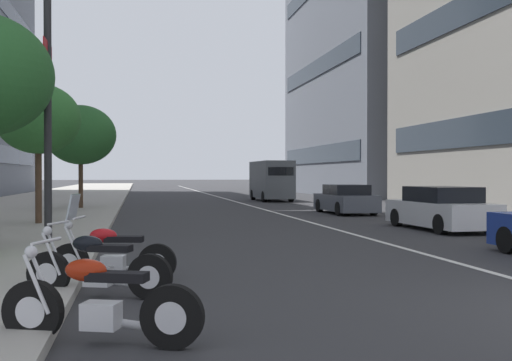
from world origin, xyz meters
TOP-DOWN VIEW (x-y plane):
  - sidewalk_right_plaza at (30.00, 11.84)m, footprint 160.00×9.10m
  - lane_centre_stripe at (35.00, 0.00)m, footprint 110.00×0.16m
  - motorcycle_under_tarp at (0.39, 6.80)m, footprint 0.95×2.13m
  - motorcycle_by_sign_pole at (2.92, 6.99)m, footprint 0.97×2.14m
  - motorcycle_far_end_row at (4.18, 6.85)m, footprint 0.71×2.10m
  - car_far_down_avenue at (11.80, -3.35)m, footprint 4.45×1.97m
  - car_mid_block_traffic at (20.04, -3.05)m, footprint 4.24×1.86m
  - delivery_van_ahead at (33.71, -2.61)m, footprint 5.45×2.10m
  - street_lamp_with_banners at (8.91, 8.28)m, footprint 1.26×2.05m
  - street_tree_far_plaza at (15.25, 9.74)m, footprint 2.83×2.83m
  - street_tree_mid_sidewalk at (24.75, 9.21)m, footprint 3.50×3.50m

SIDE VIEW (x-z plane):
  - lane_centre_stripe at x=35.00m, z-range 0.00..0.01m
  - sidewalk_right_plaza at x=30.00m, z-range 0.00..0.15m
  - motorcycle_by_sign_pole at x=2.92m, z-range -0.13..0.98m
  - motorcycle_under_tarp at x=0.39m, z-range -0.13..0.98m
  - motorcycle_far_end_row at x=4.18m, z-range -0.30..1.18m
  - car_mid_block_traffic at x=20.04m, z-range -0.04..1.30m
  - car_far_down_avenue at x=11.80m, z-range -0.04..1.38m
  - delivery_van_ahead at x=33.71m, z-range 0.09..2.81m
  - street_tree_far_plaza at x=15.25m, z-range 1.32..6.09m
  - street_tree_mid_sidewalk at x=24.75m, z-range 1.22..6.36m
  - street_lamp_with_banners at x=8.91m, z-range 0.88..10.37m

